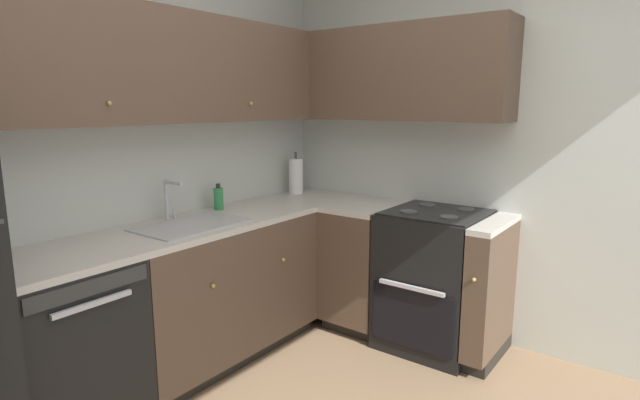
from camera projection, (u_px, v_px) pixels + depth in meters
wall_back at (111, 151)px, 2.84m from camera, size 3.54×0.05×2.69m
wall_right at (512, 146)px, 3.20m from camera, size 0.05×3.50×2.69m
dishwasher at (64, 350)px, 2.41m from camera, size 0.60×0.63×0.88m
lower_cabinets_back at (216, 290)px, 3.17m from camera, size 1.33×0.62×0.88m
countertop_back at (213, 222)px, 3.09m from camera, size 2.54×0.60×0.03m
lower_cabinets_right at (394, 273)px, 3.50m from camera, size 0.62×1.20×0.88m
countertop_right at (396, 210)px, 3.41m from camera, size 0.60×1.20×0.03m
oven_range at (434, 278)px, 3.33m from camera, size 0.68×0.62×1.06m
upper_cabinets_back at (169, 68)px, 2.87m from camera, size 2.22×0.34×0.63m
upper_cabinets_right at (385, 74)px, 3.46m from camera, size 0.32×1.73×0.63m
sink at (193, 232)px, 2.93m from camera, size 0.63×0.40×0.10m
faucet at (169, 197)px, 3.02m from camera, size 0.07×0.16×0.25m
soap_bottle at (219, 198)px, 3.34m from camera, size 0.06×0.06×0.18m
paper_towel_roll at (296, 176)px, 3.94m from camera, size 0.11×0.11×0.34m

